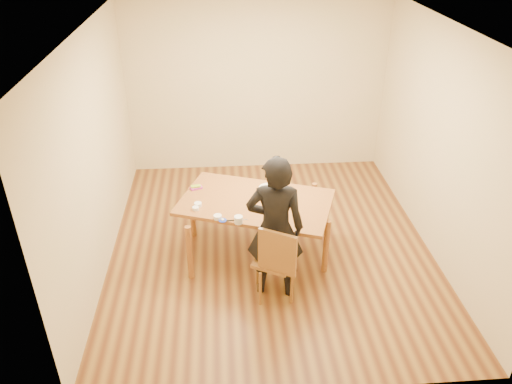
{
  "coord_description": "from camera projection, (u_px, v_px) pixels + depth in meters",
  "views": [
    {
      "loc": [
        -0.57,
        -5.19,
        3.8
      ],
      "look_at": [
        -0.2,
        -0.19,
        0.9
      ],
      "focal_mm": 35.0,
      "sensor_mm": 36.0,
      "label": 1
    }
  ],
  "objects": [
    {
      "name": "person",
      "position": [
        275.0,
        228.0,
        5.24
      ],
      "size": [
        0.67,
        0.49,
        1.69
      ],
      "primitive_type": "imported",
      "rotation": [
        0.0,
        0.0,
        3.0
      ],
      "color": "black",
      "rests_on": "floor"
    },
    {
      "name": "dining_chair",
      "position": [
        275.0,
        261.0,
        5.4
      ],
      "size": [
        0.55,
        0.55,
        0.04
      ],
      "primitive_type": "cube",
      "rotation": [
        0.0,
        0.0,
        -0.5
      ],
      "color": "brown",
      "rests_on": "floor"
    },
    {
      "name": "candy_box_pink",
      "position": [
        196.0,
        188.0,
        6.15
      ],
      "size": [
        0.16,
        0.12,
        0.02
      ],
      "primitive_type": "cube",
      "rotation": [
        0.0,
        0.0,
        0.38
      ],
      "color": "#EB379C",
      "rests_on": "dining_table"
    },
    {
      "name": "room_shell",
      "position": [
        269.0,
        137.0,
        6.04
      ],
      "size": [
        4.0,
        4.5,
        2.7
      ],
      "color": "#5B3016",
      "rests_on": "ground"
    },
    {
      "name": "cake",
      "position": [
        268.0,
        191.0,
        5.99
      ],
      "size": [
        0.23,
        0.23,
        0.07
      ],
      "primitive_type": "cylinder",
      "color": "white",
      "rests_on": "cake_plate"
    },
    {
      "name": "frosting_lid",
      "position": [
        223.0,
        220.0,
        5.54
      ],
      "size": [
        0.09,
        0.09,
        0.01
      ],
      "primitive_type": "cylinder",
      "color": "#1B31B1",
      "rests_on": "dining_table"
    },
    {
      "name": "dining_table",
      "position": [
        256.0,
        202.0,
        5.92
      ],
      "size": [
        2.0,
        1.57,
        0.04
      ],
      "primitive_type": "cube",
      "rotation": [
        0.0,
        0.0,
        -0.34
      ],
      "color": "brown",
      "rests_on": "floor"
    },
    {
      "name": "ramekin_green",
      "position": [
        218.0,
        217.0,
        5.56
      ],
      "size": [
        0.09,
        0.09,
        0.04
      ],
      "primitive_type": "cylinder",
      "color": "white",
      "rests_on": "dining_table"
    },
    {
      "name": "candy_box_green",
      "position": [
        196.0,
        186.0,
        6.15
      ],
      "size": [
        0.13,
        0.08,
        0.02
      ],
      "primitive_type": "cube",
      "rotation": [
        0.0,
        0.0,
        0.2
      ],
      "color": "#3F9C1C",
      "rests_on": "candy_box_pink"
    },
    {
      "name": "ramekin_yellow",
      "position": [
        198.0,
        204.0,
        5.8
      ],
      "size": [
        0.09,
        0.09,
        0.04
      ],
      "primitive_type": "cylinder",
      "color": "white",
      "rests_on": "dining_table"
    },
    {
      "name": "ramekin_multi",
      "position": [
        196.0,
        208.0,
        5.73
      ],
      "size": [
        0.08,
        0.08,
        0.04
      ],
      "primitive_type": "cylinder",
      "color": "white",
      "rests_on": "dining_table"
    },
    {
      "name": "spatula",
      "position": [
        234.0,
        220.0,
        5.54
      ],
      "size": [
        0.17,
        0.03,
        0.01
      ],
      "primitive_type": "cube",
      "rotation": [
        0.0,
        0.0,
        0.07
      ],
      "color": "black",
      "rests_on": "dining_table"
    },
    {
      "name": "frosting_dome",
      "position": [
        268.0,
        187.0,
        5.97
      ],
      "size": [
        0.23,
        0.23,
        0.03
      ],
      "primitive_type": "ellipsoid",
      "color": "white",
      "rests_on": "cake"
    },
    {
      "name": "frosting_dollop",
      "position": [
        223.0,
        219.0,
        5.53
      ],
      "size": [
        0.04,
        0.04,
        0.02
      ],
      "primitive_type": "ellipsoid",
      "color": "white",
      "rests_on": "frosting_lid"
    },
    {
      "name": "frosting_tub",
      "position": [
        238.0,
        220.0,
        5.48
      ],
      "size": [
        0.09,
        0.09,
        0.08
      ],
      "primitive_type": "cylinder",
      "color": "white",
      "rests_on": "dining_table"
    },
    {
      "name": "cake_plate",
      "position": [
        268.0,
        194.0,
        6.02
      ],
      "size": [
        0.29,
        0.29,
        0.02
      ],
      "primitive_type": "cylinder",
      "color": "red",
      "rests_on": "dining_table"
    }
  ]
}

